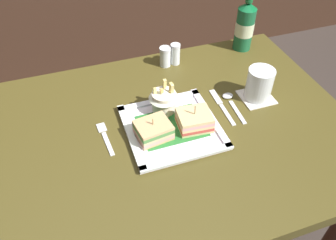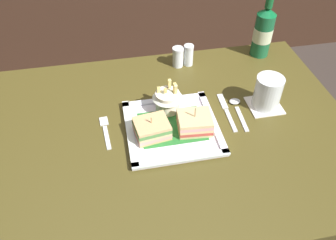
# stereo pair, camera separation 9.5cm
# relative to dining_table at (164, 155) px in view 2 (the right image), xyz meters

# --- Properties ---
(dining_table) EXTENTS (1.12, 0.79, 0.73)m
(dining_table) POSITION_rel_dining_table_xyz_m (0.00, 0.00, 0.00)
(dining_table) COLOR #483F19
(dining_table) RESTS_ON ground_plane
(square_plate) EXTENTS (0.26, 0.26, 0.02)m
(square_plate) POSITION_rel_dining_table_xyz_m (0.02, -0.00, 0.12)
(square_plate) COLOR white
(square_plate) RESTS_ON dining_table
(sandwich_half_left) EXTENTS (0.10, 0.09, 0.07)m
(sandwich_half_left) POSITION_rel_dining_table_xyz_m (-0.04, -0.02, 0.14)
(sandwich_half_left) COLOR tan
(sandwich_half_left) RESTS_ON square_plate
(sandwich_half_right) EXTENTS (0.10, 0.09, 0.08)m
(sandwich_half_right) POSITION_rel_dining_table_xyz_m (0.08, -0.02, 0.14)
(sandwich_half_right) COLOR #D6C380
(sandwich_half_right) RESTS_ON square_plate
(fries_cup) EXTENTS (0.09, 0.09, 0.10)m
(fries_cup) POSITION_rel_dining_table_xyz_m (0.03, 0.07, 0.16)
(fries_cup) COLOR #EEE1C7
(fries_cup) RESTS_ON square_plate
(beer_bottle) EXTENTS (0.07, 0.07, 0.26)m
(beer_bottle) POSITION_rel_dining_table_xyz_m (0.42, 0.33, 0.21)
(beer_bottle) COLOR #1A5F37
(beer_bottle) RESTS_ON dining_table
(drink_coaster) EXTENTS (0.10, 0.10, 0.00)m
(drink_coaster) POSITION_rel_dining_table_xyz_m (0.33, 0.04, 0.11)
(drink_coaster) COLOR silver
(drink_coaster) RESTS_ON dining_table
(water_glass) EXTENTS (0.08, 0.08, 0.10)m
(water_glass) POSITION_rel_dining_table_xyz_m (0.33, 0.04, 0.16)
(water_glass) COLOR silver
(water_glass) RESTS_ON dining_table
(fork) EXTENTS (0.03, 0.13, 0.00)m
(fork) POSITION_rel_dining_table_xyz_m (-0.17, 0.03, 0.11)
(fork) COLOR silver
(fork) RESTS_ON dining_table
(knife) EXTENTS (0.02, 0.17, 0.00)m
(knife) POSITION_rel_dining_table_xyz_m (0.20, 0.05, 0.11)
(knife) COLOR silver
(knife) RESTS_ON dining_table
(spoon) EXTENTS (0.03, 0.14, 0.01)m
(spoon) POSITION_rel_dining_table_xyz_m (0.24, 0.06, 0.11)
(spoon) COLOR silver
(spoon) RESTS_ON dining_table
(salt_shaker) EXTENTS (0.04, 0.04, 0.07)m
(salt_shaker) POSITION_rel_dining_table_xyz_m (0.11, 0.31, 0.14)
(salt_shaker) COLOR silver
(salt_shaker) RESTS_ON dining_table
(pepper_shaker) EXTENTS (0.03, 0.03, 0.08)m
(pepper_shaker) POSITION_rel_dining_table_xyz_m (0.15, 0.31, 0.14)
(pepper_shaker) COLOR silver
(pepper_shaker) RESTS_ON dining_table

